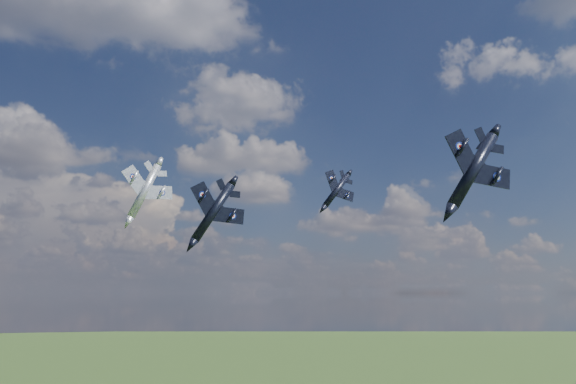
{
  "coord_description": "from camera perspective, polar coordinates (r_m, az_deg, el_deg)",
  "views": [
    {
      "loc": [
        -12.75,
        -71.05,
        67.09
      ],
      "look_at": [
        8.07,
        17.32,
        83.51
      ],
      "focal_mm": 35.0,
      "sensor_mm": 36.0,
      "label": 1
    }
  ],
  "objects": [
    {
      "name": "jet_high_navy",
      "position": [
        117.26,
        4.94,
        0.15
      ],
      "size": [
        12.0,
        14.74,
        7.91
      ],
      "primitive_type": null,
      "rotation": [
        0.0,
        0.7,
        0.29
      ],
      "color": "black"
    },
    {
      "name": "jet_right_navy",
      "position": [
        77.74,
        18.27,
        2.09
      ],
      "size": [
        12.86,
        17.37,
        9.59
      ],
      "primitive_type": null,
      "rotation": [
        0.0,
        0.6,
        0.07
      ],
      "color": "black"
    },
    {
      "name": "jet_lead_navy",
      "position": [
        92.96,
        -7.61,
        -2.03
      ],
      "size": [
        13.04,
        16.72,
        8.51
      ],
      "primitive_type": null,
      "rotation": [
        0.0,
        0.56,
        0.14
      ],
      "color": "black"
    },
    {
      "name": "jet_left_silver",
      "position": [
        89.16,
        -14.39,
        0.1
      ],
      "size": [
        12.44,
        14.78,
        6.17
      ],
      "primitive_type": null,
      "rotation": [
        0.0,
        0.43,
        0.27
      ],
      "color": "gray"
    }
  ]
}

